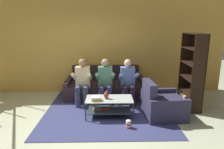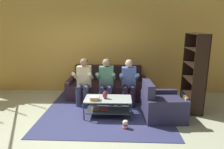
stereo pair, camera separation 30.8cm
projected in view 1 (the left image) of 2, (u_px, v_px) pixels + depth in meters
ground at (80, 128)px, 4.14m from camera, size 16.80×16.80×0.00m
back_partition at (89, 46)px, 6.19m from camera, size 8.40×0.12×2.90m
couch at (106, 87)px, 5.95m from camera, size 2.29×0.97×0.88m
person_seated_left at (82, 80)px, 5.30m from camera, size 0.50×0.58×1.21m
person_seated_middle at (105, 80)px, 5.31m from camera, size 0.50×0.58×1.21m
person_seated_right at (128, 80)px, 5.32m from camera, size 0.50×0.58×1.19m
coffee_table at (109, 104)px, 4.62m from camera, size 1.07×0.56×0.43m
area_rug at (107, 106)px, 5.23m from camera, size 3.00×3.32×0.01m
vase at (106, 95)px, 4.56m from camera, size 0.12×0.12×0.18m
book_stack at (96, 99)px, 4.45m from camera, size 0.22×0.18×0.09m
bookshelf at (192, 77)px, 5.14m from camera, size 0.37×1.00×1.89m
armchair at (162, 105)px, 4.62m from camera, size 0.93×0.96×0.84m
popcorn_tub at (128, 124)px, 4.10m from camera, size 0.11×0.11×0.18m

